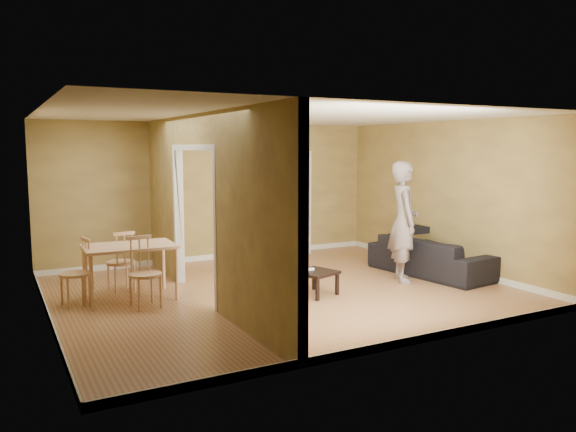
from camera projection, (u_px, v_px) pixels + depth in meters
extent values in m
plane|color=#A38449|center=(282.00, 291.00, 8.43)|extent=(6.50, 6.50, 0.00)
plane|color=white|center=(282.00, 116.00, 8.12)|extent=(6.50, 6.50, 0.00)
plane|color=tan|center=(216.00, 192.00, 10.69)|extent=(6.50, 0.00, 6.50)
plane|color=tan|center=(403.00, 228.00, 5.86)|extent=(6.50, 0.00, 6.50)
plane|color=tan|center=(43.00, 217.00, 6.76)|extent=(0.00, 5.50, 5.50)
plane|color=tan|center=(447.00, 196.00, 9.79)|extent=(0.00, 5.50, 5.50)
cube|color=black|center=(287.00, 160.00, 11.26)|extent=(0.10, 0.10, 0.10)
imported|color=#2D2D33|center=(430.00, 250.00, 9.46)|extent=(2.27, 1.18, 0.83)
imported|color=slate|center=(404.00, 211.00, 8.94)|extent=(1.02, 0.93, 2.27)
cube|color=white|center=(268.00, 204.00, 11.02)|extent=(0.02, 0.38, 2.07)
cube|color=white|center=(306.00, 202.00, 11.42)|extent=(0.02, 0.38, 2.07)
cube|color=white|center=(283.00, 202.00, 11.38)|extent=(0.87, 0.02, 2.07)
cube|color=white|center=(288.00, 253.00, 11.34)|extent=(0.83, 0.38, 0.02)
cube|color=white|center=(288.00, 233.00, 11.29)|extent=(0.83, 0.38, 0.02)
cube|color=white|center=(288.00, 213.00, 11.24)|extent=(0.83, 0.38, 0.02)
cube|color=white|center=(288.00, 193.00, 11.19)|extent=(0.83, 0.38, 0.02)
cube|color=white|center=(288.00, 173.00, 11.14)|extent=(0.83, 0.38, 0.02)
cube|color=white|center=(288.00, 152.00, 11.10)|extent=(0.83, 0.38, 0.02)
cube|color=navy|center=(286.00, 228.00, 11.26)|extent=(0.39, 0.25, 0.20)
cube|color=#0E6449|center=(286.00, 208.00, 11.21)|extent=(0.42, 0.27, 0.22)
cube|color=#14124D|center=(289.00, 187.00, 11.20)|extent=(0.42, 0.27, 0.21)
cube|color=navy|center=(289.00, 176.00, 11.17)|extent=(0.43, 0.28, 0.22)
cube|color=black|center=(316.00, 272.00, 8.15)|extent=(0.53, 0.53, 0.04)
cube|color=black|center=(310.00, 290.00, 7.87)|extent=(0.04, 0.04, 0.32)
cube|color=black|center=(337.00, 286.00, 8.08)|extent=(0.04, 0.04, 0.32)
cube|color=black|center=(295.00, 283.00, 8.26)|extent=(0.04, 0.04, 0.32)
cube|color=black|center=(321.00, 280.00, 8.47)|extent=(0.04, 0.04, 0.32)
cube|color=white|center=(309.00, 269.00, 8.19)|extent=(0.15, 0.04, 0.03)
cube|color=#E2BA82|center=(129.00, 246.00, 7.89)|extent=(1.24, 0.83, 0.04)
cylinder|color=#E2BA82|center=(92.00, 283.00, 7.36)|extent=(0.05, 0.05, 0.74)
cylinder|color=#E2BA82|center=(177.00, 274.00, 7.89)|extent=(0.05, 0.05, 0.74)
cylinder|color=#E2BA82|center=(84.00, 273.00, 7.99)|extent=(0.05, 0.05, 0.74)
cylinder|color=#E2BA82|center=(163.00, 265.00, 8.52)|extent=(0.05, 0.05, 0.74)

